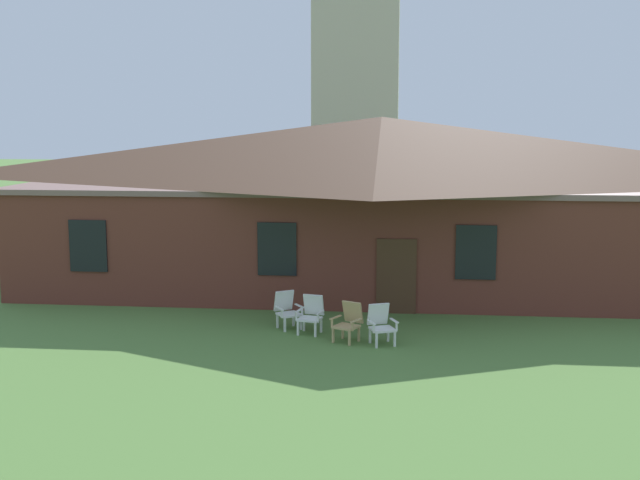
% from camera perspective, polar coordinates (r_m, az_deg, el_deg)
% --- Properties ---
extents(brick_building, '(22.81, 10.40, 5.44)m').
position_cam_1_polar(brick_building, '(26.78, 4.39, 3.11)').
color(brick_building, brown).
rests_on(brick_building, ground).
extents(dome_tower, '(5.18, 5.18, 19.59)m').
position_cam_1_polar(dome_tower, '(46.89, 2.68, 13.04)').
color(dome_tower, '#BCB29E').
rests_on(dome_tower, ground).
extents(lawn_chair_by_porch, '(0.85, 0.87, 0.96)m').
position_cam_1_polar(lawn_chair_by_porch, '(20.55, -2.39, -4.98)').
color(lawn_chair_by_porch, silver).
rests_on(lawn_chair_by_porch, ground).
extents(lawn_chair_near_door, '(0.73, 0.77, 0.96)m').
position_cam_1_polar(lawn_chair_near_door, '(20.07, -0.63, -5.30)').
color(lawn_chair_near_door, silver).
rests_on(lawn_chair_near_door, ground).
extents(lawn_chair_left_end, '(0.82, 0.85, 0.96)m').
position_cam_1_polar(lawn_chair_left_end, '(19.34, 2.08, -5.84)').
color(lawn_chair_left_end, tan).
rests_on(lawn_chair_left_end, ground).
extents(lawn_chair_middle, '(0.78, 0.83, 0.96)m').
position_cam_1_polar(lawn_chair_middle, '(19.17, 4.39, -5.99)').
color(lawn_chair_middle, silver).
rests_on(lawn_chair_middle, ground).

